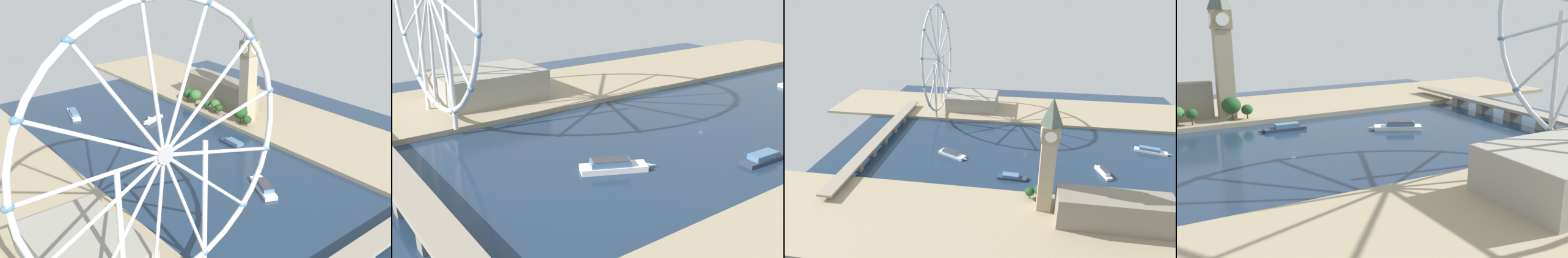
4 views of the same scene
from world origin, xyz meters
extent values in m
plane|color=#1E334C|center=(0.00, 0.00, 0.00)|extent=(398.09, 398.09, 0.00)
cube|color=tan|center=(-114.05, 0.00, 1.50)|extent=(90.00, 520.00, 3.00)
cube|color=tan|center=(114.05, 0.00, 1.50)|extent=(90.00, 520.00, 3.00)
cube|color=tan|center=(-86.70, -15.06, 31.70)|extent=(10.45, 10.45, 57.39)
cube|color=#928260|center=(-86.70, -15.06, 66.27)|extent=(12.12, 12.12, 11.75)
pyramid|color=#4C564C|center=(-86.70, -15.06, 82.16)|extent=(10.97, 10.97, 20.04)
cylinder|color=white|center=(-86.70, -8.79, 66.27)|extent=(7.94, 0.50, 7.94)
cylinder|color=white|center=(-86.70, -21.33, 66.27)|extent=(7.94, 0.50, 7.94)
cylinder|color=white|center=(-80.43, -15.06, 66.27)|extent=(0.50, 7.94, 7.94)
cylinder|color=white|center=(-92.96, -15.06, 66.27)|extent=(0.50, 7.94, 7.94)
cube|color=gray|center=(-98.76, -62.43, 15.04)|extent=(22.00, 78.74, 24.08)
cylinder|color=#513823|center=(-79.02, -86.75, 4.75)|extent=(0.80, 0.80, 3.49)
ellipsoid|color=#1E471E|center=(-79.02, -86.75, 10.87)|extent=(10.95, 10.95, 9.85)
cylinder|color=#513823|center=(-77.67, -73.55, 5.35)|extent=(0.80, 0.80, 4.70)
ellipsoid|color=#386B2D|center=(-77.67, -73.55, 12.24)|extent=(11.33, 11.33, 10.20)
cylinder|color=#513823|center=(-76.33, -56.88, 4.77)|extent=(0.80, 0.80, 3.54)
ellipsoid|color=#1E471E|center=(-76.33, -56.88, 10.12)|extent=(8.96, 8.96, 8.06)
cylinder|color=#513823|center=(-78.56, -46.78, 5.18)|extent=(0.80, 0.80, 4.35)
ellipsoid|color=#386B2D|center=(-78.56, -46.78, 10.84)|extent=(8.71, 8.71, 7.84)
cylinder|color=#513823|center=(-75.90, -38.60, 5.04)|extent=(0.80, 0.80, 4.09)
ellipsoid|color=#1E471E|center=(-75.90, -38.60, 9.92)|extent=(7.09, 7.09, 6.38)
cylinder|color=#513823|center=(-78.24, -13.87, 5.36)|extent=(0.80, 0.80, 4.72)
ellipsoid|color=#1E471E|center=(-78.24, -13.87, 12.47)|extent=(11.89, 11.89, 10.70)
cylinder|color=#513823|center=(-76.85, -4.46, 4.55)|extent=(0.80, 0.80, 3.11)
ellipsoid|color=#1E471E|center=(-76.85, -4.46, 9.07)|extent=(7.42, 7.42, 6.68)
torus|color=silver|center=(88.78, 111.50, 71.47)|extent=(126.90, 2.69, 126.90)
cylinder|color=#99999E|center=(88.78, 111.50, 71.47)|extent=(7.45, 3.00, 7.45)
cylinder|color=silver|center=(119.83, 111.50, 71.47)|extent=(62.10, 1.62, 1.62)
cylinder|color=silver|center=(116.28, 111.50, 85.90)|extent=(55.74, 1.62, 30.29)
cylinder|color=silver|center=(106.42, 111.50, 97.03)|extent=(36.61, 1.62, 52.03)
cylinder|color=silver|center=(92.53, 111.50, 102.30)|extent=(9.09, 1.62, 61.84)
cylinder|color=silver|center=(77.77, 111.50, 100.50)|extent=(23.53, 1.62, 58.64)
cylinder|color=silver|center=(65.54, 111.50, 92.06)|extent=(47.56, 1.62, 42.39)
cylinder|color=silver|center=(58.63, 111.50, 78.90)|extent=(60.68, 1.62, 16.43)
cylinder|color=silver|center=(58.63, 111.50, 64.04)|extent=(60.68, 1.62, 16.43)
cylinder|color=silver|center=(65.54, 111.50, 50.88)|extent=(47.56, 1.62, 42.39)
cylinder|color=silver|center=(77.77, 111.50, 42.44)|extent=(23.53, 1.62, 58.64)
cylinder|color=silver|center=(92.53, 111.50, 40.65)|extent=(9.09, 1.62, 61.84)
cylinder|color=silver|center=(106.42, 111.50, 45.92)|extent=(36.61, 1.62, 52.03)
cylinder|color=silver|center=(116.28, 111.50, 57.04)|extent=(55.74, 1.62, 30.29)
ellipsoid|color=teal|center=(150.88, 111.50, 71.47)|extent=(4.80, 3.20, 3.20)
ellipsoid|color=teal|center=(143.77, 111.50, 100.33)|extent=(4.80, 3.20, 3.20)
ellipsoid|color=teal|center=(124.06, 111.50, 122.58)|extent=(4.80, 3.20, 3.20)
ellipsoid|color=teal|center=(66.76, 111.50, 129.54)|extent=(4.80, 3.20, 3.20)
ellipsoid|color=teal|center=(42.30, 111.50, 112.65)|extent=(4.80, 3.20, 3.20)
ellipsoid|color=teal|center=(28.48, 111.50, 86.33)|extent=(4.80, 3.20, 3.20)
ellipsoid|color=teal|center=(28.48, 111.50, 56.61)|extent=(4.80, 3.20, 3.20)
ellipsoid|color=teal|center=(42.30, 111.50, 30.29)|extent=(4.80, 3.20, 3.20)
ellipsoid|color=teal|center=(66.76, 111.50, 13.40)|extent=(4.80, 3.20, 3.20)
cylinder|color=silver|center=(110.52, 111.50, 37.24)|extent=(2.40, 2.40, 68.47)
cylinder|color=silver|center=(67.05, 111.50, 37.24)|extent=(2.40, 2.40, 68.47)
cube|color=gray|center=(110.67, 73.39, 12.18)|extent=(44.46, 64.45, 18.37)
cube|color=gray|center=(0.00, 154.19, 7.84)|extent=(210.09, 12.64, 2.00)
cube|color=gray|center=(-27.62, 154.19, 3.42)|extent=(6.00, 11.38, 6.84)
cube|color=gray|center=(0.00, 154.19, 3.42)|extent=(6.00, 11.38, 6.84)
cube|color=beige|center=(-27.66, -70.63, 1.20)|extent=(22.80, 12.87, 2.40)
cone|color=beige|center=(-15.51, -66.05, 1.20)|extent=(4.61, 3.67, 2.40)
cube|color=white|center=(-28.71, -71.02, 3.74)|extent=(13.10, 8.54, 2.66)
cube|color=#38383D|center=(-28.71, -71.02, 5.26)|extent=(11.88, 7.90, 0.38)
cube|color=#2D384C|center=(-46.91, 10.80, 0.97)|extent=(8.81, 26.13, 1.95)
cone|color=#2D384C|center=(-47.68, -4.15, 0.97)|extent=(2.18, 4.73, 1.95)
cube|color=teal|center=(-46.84, 12.09, 3.14)|extent=(7.03, 14.73, 2.39)
cube|color=white|center=(21.19, -126.32, 1.15)|extent=(14.64, 31.08, 2.29)
cone|color=white|center=(16.68, -143.32, 1.15)|extent=(3.61, 5.85, 2.29)
cube|color=teal|center=(21.58, -124.86, 3.72)|extent=(10.75, 20.26, 2.86)
cube|color=white|center=(-15.19, 72.85, 1.29)|extent=(20.09, 29.75, 2.57)
cone|color=white|center=(-22.50, 57.67, 1.29)|extent=(4.58, 5.82, 2.57)
cube|color=teal|center=(-14.56, 74.16, 3.85)|extent=(13.74, 18.46, 2.56)
cube|color=#38383D|center=(-14.56, 74.16, 5.31)|extent=(12.69, 16.78, 0.35)
camera|label=1|loc=(186.05, 251.63, 154.70)|focal=43.42mm
camera|label=2|loc=(-160.49, 190.81, 86.28)|focal=43.58mm
camera|label=3|loc=(-288.57, 3.03, 162.89)|focal=29.62mm
camera|label=4|loc=(221.31, -73.65, 71.22)|focal=42.56mm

